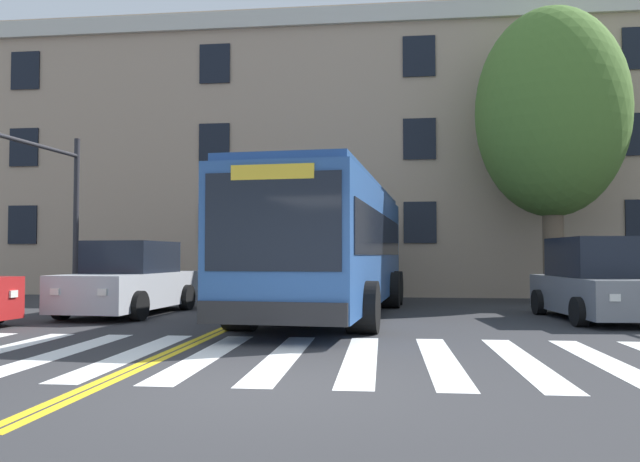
{
  "coord_description": "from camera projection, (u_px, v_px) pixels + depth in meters",
  "views": [
    {
      "loc": [
        1.37,
        -6.79,
        1.45
      ],
      "look_at": [
        -0.24,
        7.0,
        1.97
      ],
      "focal_mm": 35.0,
      "sensor_mm": 36.0,
      "label": 1
    }
  ],
  "objects": [
    {
      "name": "ground_plane",
      "position": [
        268.0,
        386.0,
        6.85
      ],
      "size": [
        120.0,
        120.0,
        0.0
      ],
      "primitive_type": "plane",
      "color": "#303033"
    },
    {
      "name": "crosswalk",
      "position": [
        245.0,
        356.0,
        8.84
      ],
      "size": [
        14.76,
        4.4,
        0.01
      ],
      "color": "white",
      "rests_on": "ground"
    },
    {
      "name": "lane_line_yellow_inner",
      "position": [
        302.0,
        294.0,
        22.88
      ],
      "size": [
        0.12,
        36.0,
        0.01
      ],
      "primitive_type": "cube",
      "color": "gold",
      "rests_on": "ground"
    },
    {
      "name": "lane_line_yellow_outer",
      "position": [
        306.0,
        294.0,
        22.86
      ],
      "size": [
        0.12,
        36.0,
        0.01
      ],
      "primitive_type": "cube",
      "color": "gold",
      "rests_on": "ground"
    },
    {
      "name": "city_bus",
      "position": [
        331.0,
        245.0,
        14.88
      ],
      "size": [
        3.51,
        10.68,
        3.11
      ],
      "color": "#2D5699",
      "rests_on": "ground"
    },
    {
      "name": "car_silver_near_lane",
      "position": [
        130.0,
        281.0,
        15.14
      ],
      "size": [
        2.25,
        4.54,
        1.77
      ],
      "color": "#B7BABF",
      "rests_on": "ground"
    },
    {
      "name": "car_grey_far_lane",
      "position": [
        597.0,
        282.0,
        13.75
      ],
      "size": [
        2.26,
        4.21,
        1.83
      ],
      "color": "slate",
      "rests_on": "ground"
    },
    {
      "name": "car_teal_behind_bus",
      "position": [
        360.0,
        269.0,
        25.15
      ],
      "size": [
        2.56,
        4.94,
        1.91
      ],
      "color": "#236B70",
      "rests_on": "ground"
    },
    {
      "name": "traffic_light_far_corner",
      "position": [
        39.0,
        187.0,
        16.42
      ],
      "size": [
        0.54,
        4.03,
        4.83
      ],
      "color": "#28282D",
      "rests_on": "ground"
    },
    {
      "name": "street_tree_curbside_large",
      "position": [
        551.0,
        113.0,
        18.65
      ],
      "size": [
        5.14,
        4.94,
        8.87
      ],
      "color": "brown",
      "rests_on": "ground"
    },
    {
      "name": "building_facade",
      "position": [
        416.0,
        163.0,
        24.71
      ],
      "size": [
        35.78,
        7.37,
        10.14
      ],
      "color": "tan",
      "rests_on": "ground"
    }
  ]
}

